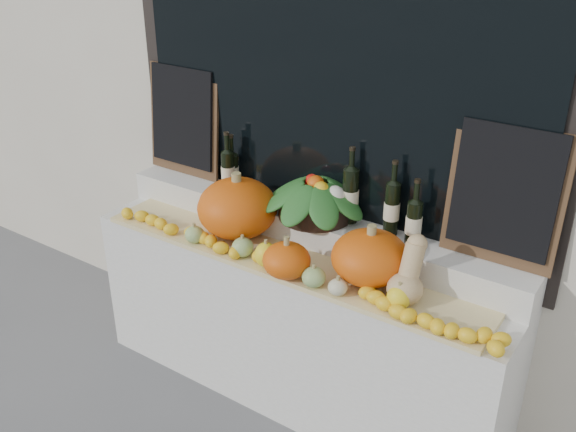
{
  "coord_description": "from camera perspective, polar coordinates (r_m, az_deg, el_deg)",
  "views": [
    {
      "loc": [
        1.55,
        -0.84,
        2.48
      ],
      "look_at": [
        0.0,
        1.45,
        1.12
      ],
      "focal_mm": 40.0,
      "sensor_mm": 36.0,
      "label": 1
    }
  ],
  "objects": [
    {
      "name": "pumpkin_center",
      "position": [
        2.97,
        -0.13,
        -3.96
      ],
      "size": [
        0.3,
        0.3,
        0.17
      ],
      "primitive_type": "ellipsoid",
      "rotation": [
        0.0,
        0.0,
        -0.42
      ],
      "color": "#DB570B",
      "rests_on": "straw_bedding"
    },
    {
      "name": "butternut_squash",
      "position": [
        2.82,
        10.62,
        -5.35
      ],
      "size": [
        0.16,
        0.21,
        0.3
      ],
      "color": "tan",
      "rests_on": "straw_bedding"
    },
    {
      "name": "chalkboard_right",
      "position": [
        2.88,
        18.71,
        1.9
      ],
      "size": [
        0.5,
        0.09,
        0.62
      ],
      "rotation": [
        -0.09,
        0.0,
        0.0
      ],
      "color": "#4C331E",
      "rests_on": "rear_tier"
    },
    {
      "name": "wine_bottle_far_left",
      "position": [
        3.52,
        -5.35,
        4.02
      ],
      "size": [
        0.08,
        0.08,
        0.34
      ],
      "color": "black",
      "rests_on": "rear_tier"
    },
    {
      "name": "pumpkin_right",
      "position": [
        2.94,
        7.3,
        -3.67
      ],
      "size": [
        0.44,
        0.44,
        0.25
      ],
      "primitive_type": "ellipsoid",
      "rotation": [
        0.0,
        0.0,
        -0.27
      ],
      "color": "#DB570B",
      "rests_on": "straw_bedding"
    },
    {
      "name": "wine_bottle_near_left",
      "position": [
        3.55,
        -4.99,
        4.02
      ],
      "size": [
        0.08,
        0.08,
        0.31
      ],
      "color": "black",
      "rests_on": "rear_tier"
    },
    {
      "name": "display_sill",
      "position": [
        3.49,
        0.7,
        -9.61
      ],
      "size": [
        2.3,
        0.55,
        0.88
      ],
      "primitive_type": "cube",
      "color": "silver",
      "rests_on": "ground"
    },
    {
      "name": "wine_bottle_near_right",
      "position": [
        3.07,
        9.21,
        0.72
      ],
      "size": [
        0.08,
        0.08,
        0.38
      ],
      "color": "black",
      "rests_on": "rear_tier"
    },
    {
      "name": "wine_bottle_far_right",
      "position": [
        3.02,
        11.12,
        -0.51
      ],
      "size": [
        0.08,
        0.08,
        0.32
      ],
      "color": "black",
      "rests_on": "rear_tier"
    },
    {
      "name": "pumpkin_left",
      "position": [
        3.31,
        -4.51,
        0.71
      ],
      "size": [
        0.53,
        0.53,
        0.31
      ],
      "primitive_type": "ellipsoid",
      "rotation": [
        0.0,
        0.0,
        -0.34
      ],
      "color": "#DB570B",
      "rests_on": "straw_bedding"
    },
    {
      "name": "decorative_gourds",
      "position": [
        3.0,
        0.04,
        -4.35
      ],
      "size": [
        1.23,
        0.16,
        0.14
      ],
      "color": "#2E6C20",
      "rests_on": "straw_bedding"
    },
    {
      "name": "wine_bottle_tall",
      "position": [
        3.16,
        5.56,
        1.87
      ],
      "size": [
        0.08,
        0.08,
        0.39
      ],
      "color": "black",
      "rests_on": "rear_tier"
    },
    {
      "name": "lemon_heap",
      "position": [
        3.05,
        -1.69,
        -4.19
      ],
      "size": [
        2.2,
        0.16,
        0.06
      ],
      "primitive_type": null,
      "color": "yellow",
      "rests_on": "straw_bedding"
    },
    {
      "name": "straw_bedding",
      "position": [
        3.15,
        -0.51,
        -4.04
      ],
      "size": [
        2.1,
        0.32,
        0.02
      ],
      "primitive_type": "cube",
      "color": "tan",
      "rests_on": "display_sill"
    },
    {
      "name": "chalkboard_left",
      "position": [
        3.74,
        -9.33,
        8.49
      ],
      "size": [
        0.5,
        0.09,
        0.62
      ],
      "rotation": [
        -0.09,
        0.0,
        0.0
      ],
      "color": "#4C331E",
      "rests_on": "rear_tier"
    },
    {
      "name": "produce_bowl",
      "position": [
        3.22,
        2.46,
        1.72
      ],
      "size": [
        0.57,
        0.57,
        0.23
      ],
      "color": "black",
      "rests_on": "rear_tier"
    },
    {
      "name": "rear_tier",
      "position": [
        3.32,
        2.18,
        -1.06
      ],
      "size": [
        2.3,
        0.25,
        0.16
      ],
      "primitive_type": "cube",
      "color": "silver",
      "rests_on": "display_sill"
    }
  ]
}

